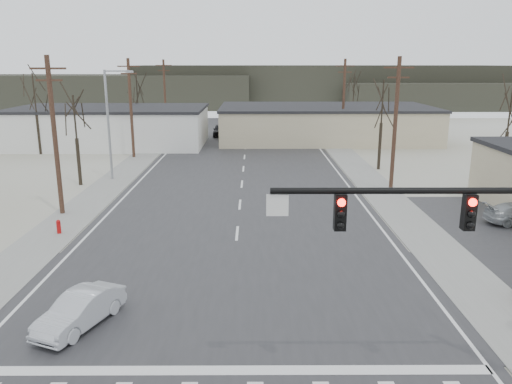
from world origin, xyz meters
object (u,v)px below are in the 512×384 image
at_px(sedan_crossing, 80,310).
at_px(car_far_b, 220,130).
at_px(car_far_a, 237,130).
at_px(traffic_signal_mast, 505,244).
at_px(fire_hydrant, 59,227).

distance_m(sedan_crossing, car_far_b, 50.19).
bearing_deg(car_far_b, car_far_a, 7.17).
distance_m(traffic_signal_mast, sedan_crossing, 14.45).
bearing_deg(traffic_signal_mast, car_far_a, 99.66).
relative_size(fire_hydrant, car_far_b, 0.20).
distance_m(sedan_crossing, car_far_a, 50.65).
distance_m(fire_hydrant, car_far_a, 41.07).
distance_m(traffic_signal_mast, car_far_a, 55.23).
bearing_deg(fire_hydrant, car_far_b, 80.53).
bearing_deg(traffic_signal_mast, fire_hydrant, 141.87).
height_order(sedan_crossing, car_far_a, car_far_a).
relative_size(sedan_crossing, car_far_b, 0.87).
xyz_separation_m(traffic_signal_mast, car_far_b, (-11.46, 53.97, -3.87)).
height_order(car_far_a, car_far_b, car_far_a).
height_order(traffic_signal_mast, car_far_a, traffic_signal_mast).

